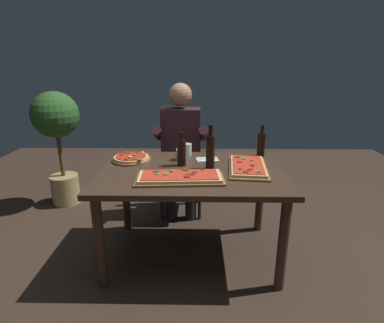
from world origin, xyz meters
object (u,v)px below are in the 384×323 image
(diner_chair, at_px, (182,165))
(potted_plant_corner, at_px, (57,131))
(pizza_rectangular_front, at_px, (180,177))
(oil_bottle_amber, at_px, (182,152))
(vinegar_bottle_green, at_px, (210,151))
(wine_bottle_dark, at_px, (261,144))
(tumbler_far_side, at_px, (187,150))
(pizza_rectangular_left, at_px, (248,167))
(pizza_round_far, at_px, (131,158))
(tumbler_near_camera, at_px, (181,155))
(dining_table, at_px, (192,181))
(seated_diner, at_px, (181,144))

(diner_chair, distance_m, potted_plant_corner, 1.36)
(pizza_rectangular_front, bearing_deg, potted_plant_corner, 139.33)
(oil_bottle_amber, xyz_separation_m, vinegar_bottle_green, (0.22, -0.08, 0.03))
(oil_bottle_amber, height_order, diner_chair, oil_bottle_amber)
(wine_bottle_dark, bearing_deg, diner_chair, 145.97)
(tumbler_far_side, bearing_deg, potted_plant_corner, 157.57)
(pizza_rectangular_left, height_order, wine_bottle_dark, wine_bottle_dark)
(pizza_round_far, bearing_deg, tumbler_far_side, 19.49)
(diner_chair, bearing_deg, tumbler_near_camera, -87.28)
(oil_bottle_amber, xyz_separation_m, tumbler_near_camera, (-0.01, 0.14, -0.07))
(tumbler_far_side, height_order, potted_plant_corner, potted_plant_corner)
(pizza_round_far, xyz_separation_m, vinegar_bottle_green, (0.64, -0.19, 0.12))
(pizza_rectangular_front, xyz_separation_m, pizza_round_far, (-0.43, 0.43, -0.00))
(pizza_rectangular_front, bearing_deg, dining_table, 69.50)
(pizza_rectangular_front, bearing_deg, wine_bottle_dark, 41.14)
(pizza_rectangular_left, relative_size, tumbler_far_side, 5.25)
(pizza_rectangular_left, height_order, pizza_round_far, same)
(dining_table, xyz_separation_m, diner_chair, (-0.12, 0.86, -0.16))
(tumbler_near_camera, distance_m, tumbler_far_side, 0.14)
(dining_table, bearing_deg, oil_bottle_amber, 128.13)
(potted_plant_corner, bearing_deg, pizza_round_far, -38.33)
(tumbler_far_side, xyz_separation_m, diner_chair, (-0.08, 0.48, -0.30))
(wine_bottle_dark, distance_m, seated_diner, 0.81)
(oil_bottle_amber, bearing_deg, vinegar_bottle_green, -19.65)
(tumbler_near_camera, bearing_deg, pizza_round_far, -175.53)
(diner_chair, bearing_deg, pizza_round_far, -120.91)
(oil_bottle_amber, xyz_separation_m, potted_plant_corner, (-1.35, 0.85, -0.03))
(pizza_rectangular_front, xyz_separation_m, diner_chair, (-0.04, 1.07, -0.27))
(wine_bottle_dark, xyz_separation_m, tumbler_far_side, (-0.64, 0.01, -0.07))
(wine_bottle_dark, distance_m, tumbler_near_camera, 0.70)
(pizza_round_far, height_order, wine_bottle_dark, wine_bottle_dark)
(tumbler_far_side, bearing_deg, oil_bottle_amber, -97.34)
(oil_bottle_amber, relative_size, potted_plant_corner, 0.22)
(pizza_round_far, relative_size, diner_chair, 0.36)
(pizza_round_far, relative_size, wine_bottle_dark, 1.15)
(potted_plant_corner, bearing_deg, oil_bottle_amber, -32.05)
(pizza_rectangular_front, distance_m, pizza_rectangular_left, 0.56)
(pizza_round_far, relative_size, vinegar_bottle_green, 0.91)
(pizza_rectangular_front, height_order, potted_plant_corner, potted_plant_corner)
(tumbler_far_side, bearing_deg, seated_diner, 102.05)
(pizza_round_far, relative_size, potted_plant_corner, 0.25)
(pizza_rectangular_left, bearing_deg, pizza_round_far, 168.17)
(vinegar_bottle_green, xyz_separation_m, diner_chair, (-0.26, 0.83, -0.40))
(oil_bottle_amber, relative_size, tumbler_far_side, 2.62)
(pizza_rectangular_front, height_order, pizza_round_far, same)
(wine_bottle_dark, height_order, potted_plant_corner, potted_plant_corner)
(pizza_round_far, bearing_deg, vinegar_bottle_green, -16.51)
(pizza_round_far, height_order, diner_chair, diner_chair)
(pizza_rectangular_front, xyz_separation_m, vinegar_bottle_green, (0.22, 0.24, 0.12))
(tumbler_near_camera, distance_m, seated_diner, 0.49)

